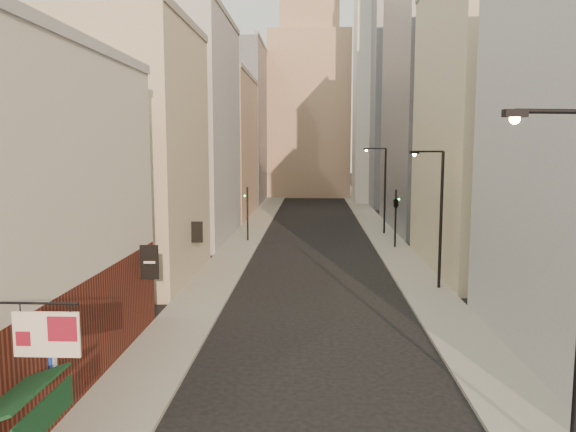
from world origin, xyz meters
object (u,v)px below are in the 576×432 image
(clock_tower, at_px, (309,96))
(streetlamp_near, at_px, (576,273))
(traffic_light_right, at_px, (396,203))
(traffic_light_left, at_px, (247,204))
(white_tower, at_px, (381,81))
(streetlamp_mid, at_px, (438,211))
(streetlamp_far, at_px, (383,185))

(clock_tower, height_order, streetlamp_near, clock_tower)
(traffic_light_right, bearing_deg, streetlamp_near, 86.21)
(clock_tower, xyz_separation_m, traffic_light_left, (-5.15, -51.47, -14.18))
(white_tower, xyz_separation_m, streetlamp_mid, (-2.87, -54.21, -13.84))
(traffic_light_right, bearing_deg, streetlamp_far, -91.90)
(streetlamp_near, height_order, traffic_light_left, streetlamp_near)
(streetlamp_mid, relative_size, traffic_light_right, 1.67)
(streetlamp_near, distance_m, streetlamp_mid, 19.20)
(streetlamp_near, bearing_deg, streetlamp_mid, 77.05)
(streetlamp_mid, bearing_deg, traffic_light_left, 111.86)
(clock_tower, xyz_separation_m, streetlamp_mid, (8.13, -68.21, -12.87))
(streetlamp_far, height_order, traffic_light_right, streetlamp_far)
(clock_tower, xyz_separation_m, streetlamp_far, (7.54, -46.53, -12.79))
(clock_tower, xyz_separation_m, streetlamp_near, (7.34, -87.39, -12.24))
(traffic_light_left, bearing_deg, streetlamp_near, 91.56)
(clock_tower, distance_m, white_tower, 17.83)
(streetlamp_far, bearing_deg, streetlamp_mid, -79.71)
(streetlamp_mid, height_order, streetlamp_far, streetlamp_far)
(streetlamp_near, bearing_deg, streetlamp_far, 79.13)
(white_tower, distance_m, streetlamp_near, 74.66)
(clock_tower, distance_m, streetlamp_far, 48.84)
(streetlamp_far, bearing_deg, clock_tower, 107.94)
(streetlamp_mid, distance_m, streetlamp_far, 21.70)
(white_tower, xyz_separation_m, streetlamp_far, (-3.46, -32.53, -13.76))
(white_tower, height_order, streetlamp_near, white_tower)
(streetlamp_far, bearing_deg, traffic_light_left, -149.99)
(clock_tower, bearing_deg, streetlamp_far, -80.80)
(clock_tower, xyz_separation_m, traffic_light_right, (7.71, -54.27, -13.73))
(streetlamp_mid, distance_m, traffic_light_left, 21.41)
(streetlamp_near, distance_m, traffic_light_left, 38.08)
(traffic_light_right, bearing_deg, white_tower, -97.82)
(clock_tower, distance_m, streetlamp_near, 88.55)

